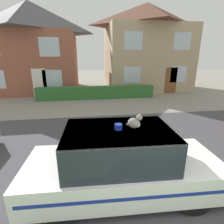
% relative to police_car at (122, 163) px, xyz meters
% --- Properties ---
extents(road_strip, '(28.00, 6.79, 0.01)m').
position_rel_police_car_xyz_m(road_strip, '(0.53, 1.90, -0.72)').
color(road_strip, '#424247').
rests_on(road_strip, ground).
extents(garden_hedge, '(8.33, 0.54, 0.90)m').
position_rel_police_car_xyz_m(garden_hedge, '(0.04, 9.28, -0.28)').
color(garden_hedge, '#2D662D').
rests_on(garden_hedge, ground).
extents(police_car, '(4.20, 1.83, 1.62)m').
position_rel_police_car_xyz_m(police_car, '(0.00, 0.00, 0.00)').
color(police_car, black).
rests_on(police_car, road_strip).
extents(cat, '(0.28, 0.31, 0.30)m').
position_rel_police_car_xyz_m(cat, '(0.19, -0.24, 1.03)').
color(cat, gray).
rests_on(cat, police_car).
extents(house_left, '(7.62, 6.88, 7.32)m').
position_rel_police_car_xyz_m(house_left, '(-5.14, 13.76, 3.01)').
color(house_left, '#93513D').
rests_on(house_left, ground).
extents(house_right, '(7.46, 6.22, 7.44)m').
position_rel_police_car_xyz_m(house_right, '(4.93, 13.43, 3.06)').
color(house_right, tan).
rests_on(house_right, ground).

